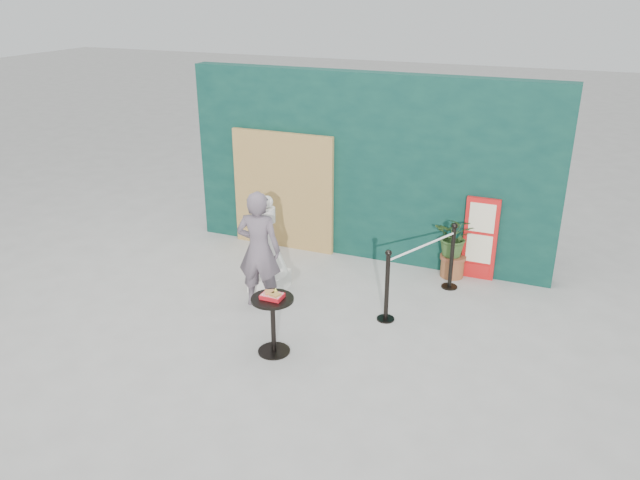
# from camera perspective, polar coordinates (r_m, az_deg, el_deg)

# --- Properties ---
(ground) EXTENTS (60.00, 60.00, 0.00)m
(ground) POSITION_cam_1_polar(r_m,az_deg,el_deg) (7.97, -3.37, -9.74)
(ground) COLOR #ADAAA5
(ground) RESTS_ON ground
(back_wall) EXTENTS (6.00, 0.30, 3.00)m
(back_wall) POSITION_cam_1_polar(r_m,az_deg,el_deg) (10.05, 4.31, 6.58)
(back_wall) COLOR #092B27
(back_wall) RESTS_ON ground
(bamboo_fence) EXTENTS (1.80, 0.08, 2.00)m
(bamboo_fence) POSITION_cam_1_polar(r_m,az_deg,el_deg) (10.51, -3.41, 4.48)
(bamboo_fence) COLOR tan
(bamboo_fence) RESTS_ON ground
(woman) EXTENTS (0.67, 0.49, 1.69)m
(woman) POSITION_cam_1_polar(r_m,az_deg,el_deg) (8.60, -5.61, -0.90)
(woman) COLOR #63555F
(woman) RESTS_ON ground
(menu_board) EXTENTS (0.50, 0.07, 1.30)m
(menu_board) POSITION_cam_1_polar(r_m,az_deg,el_deg) (9.74, 14.43, 0.10)
(menu_board) COLOR red
(menu_board) RESTS_ON ground
(statue) EXTENTS (0.57, 0.57, 1.46)m
(statue) POSITION_cam_1_polar(r_m,az_deg,el_deg) (9.14, -4.73, -1.10)
(statue) COLOR white
(statue) RESTS_ON ground
(cafe_table) EXTENTS (0.52, 0.52, 0.75)m
(cafe_table) POSITION_cam_1_polar(r_m,az_deg,el_deg) (7.63, -4.33, -6.99)
(cafe_table) COLOR black
(cafe_table) RESTS_ON ground
(food_basket) EXTENTS (0.26, 0.19, 0.11)m
(food_basket) POSITION_cam_1_polar(r_m,az_deg,el_deg) (7.49, -4.37, -5.06)
(food_basket) COLOR red
(food_basket) RESTS_ON cafe_table
(planter) EXTENTS (0.59, 0.51, 1.01)m
(planter) POSITION_cam_1_polar(r_m,az_deg,el_deg) (9.73, 12.19, -0.14)
(planter) COLOR brown
(planter) RESTS_ON ground
(stanchion_barrier) EXTENTS (0.84, 1.54, 1.03)m
(stanchion_barrier) POSITION_cam_1_polar(r_m,az_deg,el_deg) (8.86, 9.23, -2.84)
(stanchion_barrier) COLOR black
(stanchion_barrier) RESTS_ON ground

